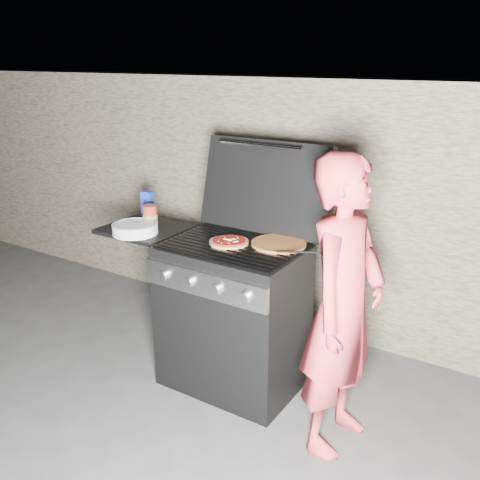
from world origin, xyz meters
The scene contains 10 objects.
ground centered at (0.00, 0.00, 0.00)m, with size 50.00×50.00×0.00m, color #3C3B3A.
stone_wall centered at (0.00, 1.05, 0.90)m, with size 8.00×0.35×1.80m, color gray.
gas_grill centered at (-0.25, 0.00, 0.46)m, with size 1.34×0.79×0.91m, color black, non-canonical shape.
pizza_topped centered at (-0.03, 0.01, 0.92)m, with size 0.23×0.23×0.03m, color tan, non-canonical shape.
pizza_plain centered at (0.22, 0.14, 0.92)m, with size 0.32×0.32×0.02m, color orange.
sauce_jar centered at (-0.65, 0.03, 0.97)m, with size 0.09×0.09×0.14m, color #9B2E1B.
blue_carton centered at (-0.83, 0.21, 0.99)m, with size 0.08×0.05×0.17m, color #13309B.
plate_stack centered at (-0.63, -0.13, 0.93)m, with size 0.28×0.28×0.06m, color silver.
person centered at (0.74, -0.14, 0.77)m, with size 0.56×0.37×1.53m, color #D03843.
tongs centered at (0.45, 0.00, 0.95)m, with size 0.01×0.01×0.42m, color black.
Camera 1 is at (1.58, -2.41, 1.94)m, focal length 40.00 mm.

